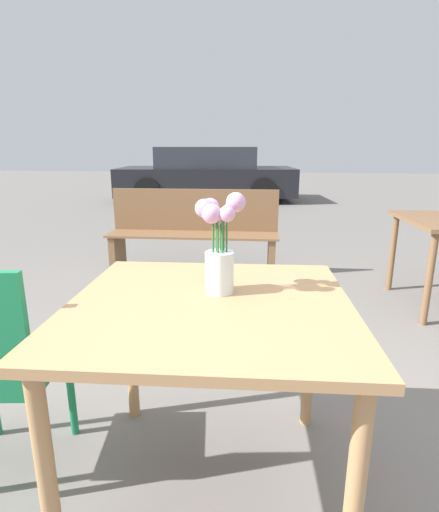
{
  "coord_description": "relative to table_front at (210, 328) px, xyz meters",
  "views": [
    {
      "loc": [
        0.18,
        -1.21,
        1.23
      ],
      "look_at": [
        0.02,
        0.09,
        0.87
      ],
      "focal_mm": 28.0,
      "sensor_mm": 36.0,
      "label": 1
    }
  ],
  "objects": [
    {
      "name": "table_front",
      "position": [
        0.0,
        0.0,
        0.0
      ],
      "size": [
        0.97,
        0.94,
        0.74
      ],
      "color": "tan",
      "rests_on": "ground_plane"
    },
    {
      "name": "flower_vase",
      "position": [
        0.02,
        0.09,
        0.25
      ],
      "size": [
        0.17,
        0.15,
        0.35
      ],
      "color": "silver",
      "rests_on": "table_front"
    },
    {
      "name": "parked_car",
      "position": [
        -1.3,
        8.48,
        -0.04
      ],
      "size": [
        4.32,
        2.31,
        1.25
      ],
      "color": "black",
      "rests_on": "ground_plane"
    },
    {
      "name": "bench_near",
      "position": [
        -0.51,
        2.48,
        -0.18
      ],
      "size": [
        1.61,
        0.41,
        0.85
      ],
      "color": "brown",
      "rests_on": "ground_plane"
    },
    {
      "name": "ground_plane",
      "position": [
        0.0,
        0.0,
        -0.64
      ],
      "size": [
        40.0,
        40.0,
        0.0
      ],
      "primitive_type": "plane",
      "color": "slate"
    }
  ]
}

